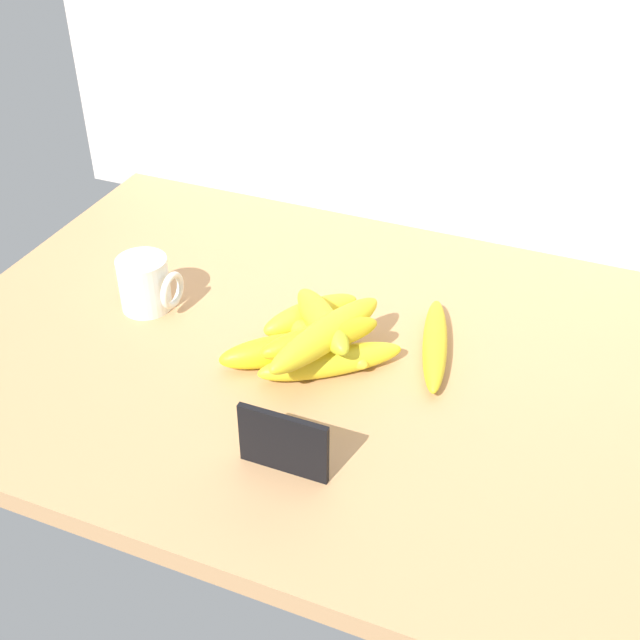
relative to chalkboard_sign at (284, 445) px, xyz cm
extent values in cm
cube|color=tan|center=(-3.96, 22.55, -5.36)|extent=(110.00, 76.00, 3.00)
cube|color=beige|center=(-3.96, 61.55, 28.14)|extent=(130.00, 2.00, 70.00)
cube|color=black|center=(0.00, -0.07, 0.34)|extent=(11.00, 0.80, 8.40)
cube|color=#916844|center=(0.00, 0.73, -3.56)|extent=(9.90, 1.20, 0.60)
cylinder|color=silver|center=(-32.64, 22.93, 0.23)|extent=(7.47, 7.47, 8.17)
torus|color=silver|center=(-27.91, 22.93, 0.23)|extent=(1.00, 5.57, 5.57)
ellipsoid|color=yellow|center=(-1.49, 18.37, -1.84)|extent=(18.16, 15.49, 4.03)
ellipsoid|color=gold|center=(10.22, 27.69, -2.17)|extent=(8.43, 20.80, 3.37)
ellipsoid|color=yellow|center=(-7.89, 26.95, -1.67)|extent=(12.58, 15.01, 4.37)
ellipsoid|color=gold|center=(-3.75, 22.00, -1.94)|extent=(16.02, 9.09, 3.84)
ellipsoid|color=yellow|center=(-9.02, 17.64, -1.72)|extent=(15.09, 13.27, 4.27)
ellipsoid|color=yellow|center=(-2.23, 18.52, 2.34)|extent=(11.03, 21.05, 4.34)
ellipsoid|color=gold|center=(-2.73, 17.72, 2.16)|extent=(14.28, 14.89, 3.98)
ellipsoid|color=gold|center=(-3.58, 21.50, 2.05)|extent=(13.67, 13.84, 4.15)
camera|label=1|loc=(29.49, -61.12, 66.78)|focal=46.24mm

